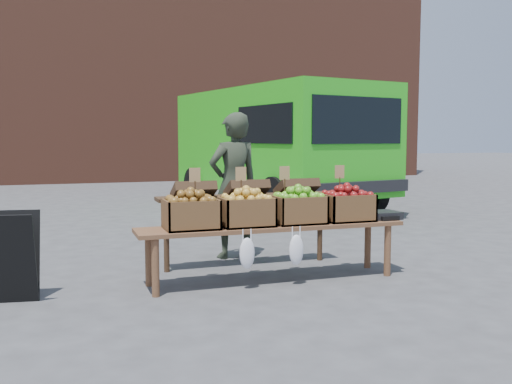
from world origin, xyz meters
name	(u,v)px	position (x,y,z in m)	size (l,w,h in m)	color
ground	(171,278)	(0.00, 0.00, 0.00)	(80.00, 80.00, 0.00)	#48494B
brick_building	(87,33)	(0.00, 15.00, 5.00)	(24.00, 4.00, 10.00)	brown
delivery_van	(277,150)	(3.15, 5.15, 1.19)	(2.44, 5.33, 2.39)	green
vendor	(234,186)	(0.90, 0.75, 0.86)	(0.63, 0.41, 1.73)	#2A3324
chalkboard_sign	(6,257)	(-1.52, -0.41, 0.40)	(0.53, 0.29, 0.80)	black
back_table	(247,220)	(0.90, 0.26, 0.52)	(2.10, 0.44, 1.04)	#3A2717
display_bench	(272,253)	(0.93, -0.46, 0.28)	(2.70, 0.56, 0.57)	brown
crate_golden_apples	(191,214)	(0.11, -0.46, 0.71)	(0.50, 0.40, 0.28)	brown
crate_russet_pears	(246,212)	(0.66, -0.46, 0.71)	(0.50, 0.40, 0.28)	gold
crate_red_apples	(298,209)	(1.21, -0.46, 0.71)	(0.50, 0.40, 0.28)	#309611
crate_green_apples	(347,207)	(1.76, -0.46, 0.71)	(0.50, 0.40, 0.28)	maroon
weighing_scale	(382,215)	(2.18, -0.46, 0.61)	(0.34, 0.30, 0.08)	black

